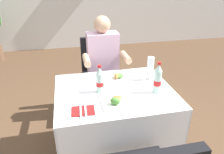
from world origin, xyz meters
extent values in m
cube|color=white|center=(0.14, 0.03, 0.74)|extent=(1.02, 0.83, 0.02)
cube|color=white|center=(0.14, -0.38, 0.57)|extent=(1.02, 0.02, 0.32)
cube|color=white|center=(0.14, 0.44, 0.57)|extent=(1.02, 0.02, 0.32)
cube|color=white|center=(-0.36, 0.03, 0.57)|extent=(0.02, 0.83, 0.32)
cube|color=white|center=(0.64, 0.03, 0.57)|extent=(0.02, 0.83, 0.32)
cube|color=#472D1E|center=(0.59, -0.32, 0.37)|extent=(0.07, 0.07, 0.73)
cube|color=#472D1E|center=(-0.31, 0.39, 0.37)|extent=(0.07, 0.07, 0.73)
cube|color=#472D1E|center=(0.59, 0.39, 0.37)|extent=(0.07, 0.07, 0.73)
cube|color=black|center=(0.14, 0.75, 0.49)|extent=(0.44, 0.44, 0.08)
cube|color=black|center=(0.14, 1.00, 0.75)|extent=(0.42, 0.06, 0.44)
cube|color=black|center=(-0.03, 0.58, 0.23)|extent=(0.04, 0.04, 0.45)
cube|color=black|center=(0.31, 0.58, 0.23)|extent=(0.04, 0.04, 0.45)
cube|color=black|center=(-0.03, 0.92, 0.23)|extent=(0.04, 0.04, 0.45)
cube|color=black|center=(0.31, 0.92, 0.23)|extent=(0.04, 0.04, 0.45)
cylinder|color=#282D42|center=(0.09, 0.55, 0.23)|extent=(0.10, 0.10, 0.45)
cylinder|color=#282D42|center=(0.25, 0.55, 0.23)|extent=(0.10, 0.10, 0.45)
cube|color=#282D42|center=(0.17, 0.71, 0.51)|extent=(0.34, 0.36, 0.12)
cube|color=silver|center=(0.17, 0.79, 0.82)|extent=(0.36, 0.20, 0.50)
sphere|color=tan|center=(0.17, 0.79, 1.17)|extent=(0.19, 0.19, 0.19)
cylinder|color=tan|center=(-0.05, 0.56, 0.85)|extent=(0.07, 0.26, 0.07)
cylinder|color=tan|center=(0.38, 0.56, 0.85)|extent=(0.07, 0.26, 0.07)
cube|color=white|center=(0.12, -0.15, 0.76)|extent=(0.26, 0.26, 0.01)
ellipsoid|color=gold|center=(0.12, -0.15, 0.78)|extent=(0.09, 0.09, 0.03)
ellipsoid|color=#4C8E38|center=(0.09, -0.21, 0.79)|extent=(0.09, 0.08, 0.06)
ellipsoid|color=#99602D|center=(0.11, -0.14, 0.78)|extent=(0.09, 0.07, 0.03)
cube|color=white|center=(0.18, 0.26, 0.76)|extent=(0.23, 0.23, 0.01)
ellipsoid|color=#4C8E38|center=(0.23, 0.25, 0.78)|extent=(0.11, 0.12, 0.03)
ellipsoid|color=#B77A38|center=(0.20, 0.23, 0.79)|extent=(0.06, 0.10, 0.05)
cylinder|color=white|center=(0.51, 0.17, 0.75)|extent=(0.07, 0.07, 0.01)
cylinder|color=white|center=(0.51, 0.17, 0.77)|extent=(0.02, 0.02, 0.03)
cylinder|color=white|center=(0.51, 0.17, 0.88)|extent=(0.06, 0.06, 0.19)
cylinder|color=gold|center=(0.51, 0.17, 0.82)|extent=(0.06, 0.06, 0.07)
cylinder|color=silver|center=(0.48, -0.08, 0.85)|extent=(0.06, 0.06, 0.20)
cylinder|color=red|center=(0.48, -0.08, 0.84)|extent=(0.06, 0.06, 0.04)
cone|color=silver|center=(0.48, -0.08, 0.98)|extent=(0.06, 0.06, 0.06)
cylinder|color=red|center=(0.48, -0.08, 1.02)|extent=(0.03, 0.03, 0.02)
cylinder|color=silver|center=(0.01, 0.03, 0.84)|extent=(0.06, 0.06, 0.18)
cylinder|color=red|center=(0.01, 0.03, 0.83)|extent=(0.07, 0.07, 0.04)
cone|color=silver|center=(0.01, 0.03, 0.95)|extent=(0.06, 0.06, 0.05)
cylinder|color=red|center=(0.01, 0.03, 0.99)|extent=(0.03, 0.03, 0.02)
cube|color=maroon|center=(-0.16, -0.23, 0.75)|extent=(0.18, 0.14, 0.01)
cube|color=silver|center=(-0.18, -0.23, 0.76)|extent=(0.02, 0.19, 0.01)
cube|color=silver|center=(-0.14, -0.23, 0.76)|extent=(0.02, 0.19, 0.01)
camera|label=1|loc=(-0.23, -1.55, 1.66)|focal=34.11mm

